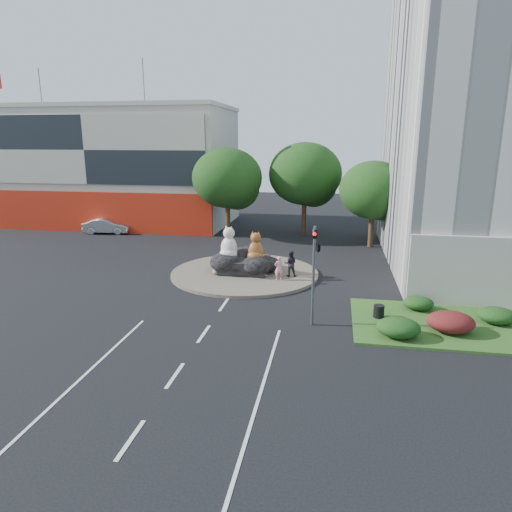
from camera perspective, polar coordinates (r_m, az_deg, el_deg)
The scene contains 22 objects.
ground at distance 22.09m, azimuth -6.55°, elevation -9.66°, with size 120.00×120.00×0.00m, color black.
roundabout_island at distance 31.19m, azimuth -1.41°, elevation -2.15°, with size 10.00×10.00×0.20m, color brown.
rock_plinth at distance 31.04m, azimuth -1.42°, elevation -1.17°, with size 3.20×2.60×0.90m, color black, non-canonical shape.
shophouse_block at distance 53.00m, azimuth -17.23°, elevation 10.73°, with size 25.20×12.30×17.40m.
grass_verge at distance 24.79m, azimuth 23.66°, elevation -7.95°, with size 10.00×6.00×0.12m, color #2F4E1A.
tree_left at distance 42.69m, azimuth -3.50°, elevation 9.34°, with size 6.46×6.46×8.27m.
tree_mid at distance 43.61m, azimuth 6.24°, elevation 9.80°, with size 6.84×6.84×8.76m.
tree_right at distance 39.75m, azimuth 14.55°, elevation 7.65°, with size 5.70×5.70×7.30m.
hedge_near_green at distance 22.20m, azimuth 17.37°, elevation -8.53°, with size 2.00×1.60×0.90m, color #113310.
hedge_red at distance 23.57m, azimuth 23.16°, elevation -7.59°, with size 2.20×1.76×0.99m, color #511516.
hedge_mid_green at distance 25.64m, azimuth 27.87°, elevation -6.58°, with size 1.80×1.44×0.81m, color #113310.
hedge_back_green at distance 25.98m, azimuth 19.62°, elevation -5.56°, with size 1.60×1.28×0.72m, color #113310.
traffic_light at distance 21.99m, azimuth 7.52°, elevation 0.19°, with size 0.44×1.24×5.00m.
street_lamp at distance 28.53m, azimuth 23.88°, elevation 4.24°, with size 2.34×0.22×8.06m.
cat_white at distance 30.70m, azimuth -3.40°, elevation 1.70°, with size 1.38×1.19×2.30m, color silver, non-canonical shape.
cat_tabby at distance 30.34m, azimuth -0.05°, elevation 1.28°, with size 1.20×1.04×1.99m, color #BB7927, non-canonical shape.
kitten_calico at distance 30.60m, azimuth -5.08°, elevation -1.52°, with size 0.50×0.44×0.84m, color silver, non-canonical shape.
kitten_white at distance 29.88m, azimuth 0.88°, elevation -1.93°, with size 0.46×0.39×0.76m, color silver, non-canonical shape.
pedestrian_pink at distance 29.19m, azimuth 2.85°, elevation -1.52°, with size 0.57×0.37×1.56m, color pink.
pedestrian_dark at distance 30.00m, azimuth 4.32°, elevation -0.95°, with size 0.84×0.65×1.72m, color black.
parked_car at distance 47.10m, azimuth -18.13°, elevation 3.59°, with size 1.56×4.48×1.48m, color #AEB0B6.
litter_bin at distance 24.29m, azimuth 15.10°, elevation -6.69°, with size 0.55×0.55×0.64m, color black.
Camera 1 is at (5.89, -19.32, 8.95)m, focal length 32.00 mm.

